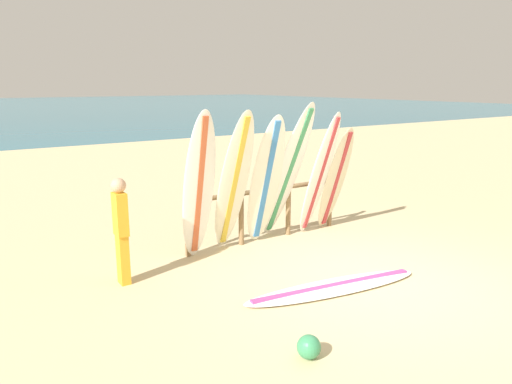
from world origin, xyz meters
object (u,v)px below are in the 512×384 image
object	(u,v)px
surfboard_leaning_center_right	(319,175)
surfboard_lying_on_sand	(334,287)
surfboard_leaning_left	(234,183)
surfboard_rack	(266,203)
beach_ball	(309,347)
surfboard_leaning_right	(336,179)
beachgoer_standing	(121,227)
surfboard_leaning_far_left	(199,187)
surfboard_leaning_center_left	(266,182)
surfboard_leaning_center	(288,173)

from	to	relation	value
surfboard_leaning_center_right	surfboard_lying_on_sand	size ratio (longest dim) A/B	0.84
surfboard_leaning_left	surfboard_leaning_center_right	world-z (taller)	surfboard_leaning_left
surfboard_rack	surfboard_lying_on_sand	bearing A→B (deg)	-101.42
surfboard_leaning_left	beach_ball	bearing A→B (deg)	-107.64
surfboard_leaning_right	surfboard_rack	bearing A→B (deg)	169.09
surfboard_leaning_right	beachgoer_standing	bearing A→B (deg)	-176.83
surfboard_leaning_left	beach_ball	world-z (taller)	surfboard_leaning_left
surfboard_rack	beach_ball	bearing A→B (deg)	-118.33
surfboard_leaning_far_left	surfboard_leaning_center_left	distance (m)	1.20
surfboard_leaning_far_left	surfboard_leaning_center_left	bearing A→B (deg)	-3.01
surfboard_leaning_left	surfboard_leaning_right	size ratio (longest dim) A/B	1.20
surfboard_lying_on_sand	beachgoer_standing	xyz separation A→B (m)	(-2.27, 1.77, 0.78)
surfboard_leaning_center_right	surfboard_lying_on_sand	xyz separation A→B (m)	(-1.35, -1.89, -1.10)
surfboard_leaning_center	surfboard_leaning_center_left	bearing A→B (deg)	-171.94
surfboard_leaning_center_right	beach_ball	bearing A→B (deg)	-132.24
surfboard_leaning_center_left	surfboard_leaning_right	world-z (taller)	surfboard_leaning_center_left
surfboard_leaning_left	beachgoer_standing	bearing A→B (deg)	-175.17
surfboard_leaning_left	surfboard_leaning_center_right	bearing A→B (deg)	-1.40
surfboard_rack	surfboard_leaning_far_left	size ratio (longest dim) A/B	1.32
surfboard_rack	beach_ball	distance (m)	3.86
surfboard_leaning_left	surfboard_leaning_center_right	distance (m)	1.75
surfboard_lying_on_sand	beach_ball	world-z (taller)	beach_ball
surfboard_leaning_center	beach_ball	distance (m)	3.88
surfboard_leaning_center_right	surfboard_leaning_right	distance (m)	0.53
beachgoer_standing	surfboard_leaning_right	bearing A→B (deg)	3.17
surfboard_leaning_far_left	surfboard_lying_on_sand	world-z (taller)	surfboard_leaning_far_left
surfboard_rack	surfboard_leaning_center_left	bearing A→B (deg)	-124.58
surfboard_leaning_center_left	beach_ball	bearing A→B (deg)	-117.57
surfboard_leaning_left	beachgoer_standing	world-z (taller)	surfboard_leaning_left
surfboard_leaning_right	beach_ball	world-z (taller)	surfboard_leaning_right
surfboard_leaning_far_left	surfboard_leaning_center_left	world-z (taller)	surfboard_leaning_far_left
surfboard_leaning_center	surfboard_leaning_right	bearing A→B (deg)	0.22
surfboard_leaning_right	surfboard_leaning_center_left	bearing A→B (deg)	-177.32
surfboard_leaning_center_right	surfboard_lying_on_sand	bearing A→B (deg)	-125.60
surfboard_rack	surfboard_leaning_left	size ratio (longest dim) A/B	1.33
surfboard_leaning_far_left	beach_ball	distance (m)	3.28
surfboard_leaning_center_right	beachgoer_standing	bearing A→B (deg)	-178.16
surfboard_lying_on_sand	beach_ball	bearing A→B (deg)	-141.15
surfboard_rack	surfboard_leaning_center_left	xyz separation A→B (m)	(-0.24, -0.34, 0.47)
beach_ball	surfboard_leaning_center_right	bearing A→B (deg)	47.76
surfboard_rack	surfboard_leaning_center_right	distance (m)	1.08
surfboard_rack	surfboard_leaning_center	world-z (taller)	surfboard_leaning_center
surfboard_leaning_far_left	surfboard_lying_on_sand	distance (m)	2.49
surfboard_leaning_center_right	surfboard_leaning_right	bearing A→B (deg)	12.78
surfboard_leaning_center_right	beach_ball	distance (m)	4.15
surfboard_leaning_center_right	surfboard_leaning_right	world-z (taller)	surfboard_leaning_center_right
surfboard_leaning_center_left	surfboard_leaning_center	distance (m)	0.52
surfboard_rack	surfboard_leaning_center_right	size ratio (longest dim) A/B	1.38
beach_ball	surfboard_rack	bearing A→B (deg)	61.67
surfboard_leaning_center	surfboard_lying_on_sand	xyz separation A→B (m)	(-0.73, -2.00, -1.19)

